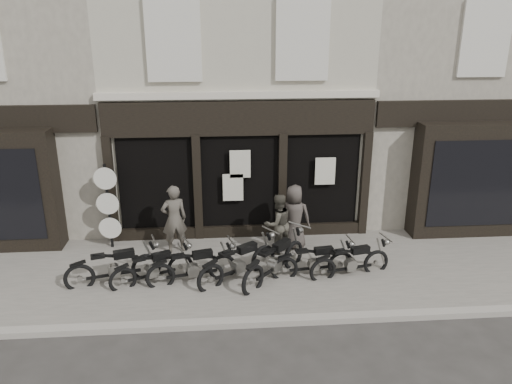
{
  "coord_description": "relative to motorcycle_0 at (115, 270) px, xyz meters",
  "views": [
    {
      "loc": [
        -0.56,
        -9.93,
        5.9
      ],
      "look_at": [
        0.33,
        1.6,
        1.87
      ],
      "focal_mm": 35.0,
      "sensor_mm": 36.0,
      "label": 1
    }
  ],
  "objects": [
    {
      "name": "ground_plane",
      "position": [
        3.03,
        -0.57,
        -0.42
      ],
      "size": [
        90.0,
        90.0,
        0.0
      ],
      "primitive_type": "plane",
      "color": "#2D2B28",
      "rests_on": "ground"
    },
    {
      "name": "pavement",
      "position": [
        3.03,
        0.33,
        -0.36
      ],
      "size": [
        30.0,
        4.2,
        0.12
      ],
      "primitive_type": "cube",
      "color": "#635F57",
      "rests_on": "ground_plane"
    },
    {
      "name": "kerb",
      "position": [
        3.03,
        -1.82,
        -0.35
      ],
      "size": [
        30.0,
        0.25,
        0.13
      ],
      "primitive_type": "cube",
      "color": "gray",
      "rests_on": "ground_plane"
    },
    {
      "name": "central_building",
      "position": [
        3.03,
        5.38,
        3.66
      ],
      "size": [
        7.3,
        6.22,
        8.34
      ],
      "color": "#ABA692",
      "rests_on": "ground"
    },
    {
      "name": "neighbour_left",
      "position": [
        -3.32,
        5.33,
        3.62
      ],
      "size": [
        5.6,
        6.73,
        8.34
      ],
      "color": "#9C9484",
      "rests_on": "ground"
    },
    {
      "name": "neighbour_right",
      "position": [
        9.38,
        5.33,
        3.62
      ],
      "size": [
        5.6,
        6.73,
        8.34
      ],
      "color": "#9C9484",
      "rests_on": "ground"
    },
    {
      "name": "motorcycle_0",
      "position": [
        0.0,
        0.0,
        0.0
      ],
      "size": [
        2.14,
        0.91,
        1.05
      ],
      "rotation": [
        0.0,
        0.0,
        0.28
      ],
      "color": "black",
      "rests_on": "ground"
    },
    {
      "name": "motorcycle_1",
      "position": [
        0.88,
        -0.05,
        -0.04
      ],
      "size": [
        1.88,
        1.07,
        0.96
      ],
      "rotation": [
        0.0,
        0.0,
        0.42
      ],
      "color": "black",
      "rests_on": "ground"
    },
    {
      "name": "motorcycle_2",
      "position": [
        1.81,
        -0.1,
        -0.01
      ],
      "size": [
        2.1,
        0.82,
        1.02
      ],
      "rotation": [
        0.0,
        0.0,
        0.25
      ],
      "color": "black",
      "rests_on": "ground"
    },
    {
      "name": "motorcycle_3",
      "position": [
        2.87,
        -0.03,
        0.01
      ],
      "size": [
        1.98,
        1.52,
        1.08
      ],
      "rotation": [
        0.0,
        0.0,
        0.61
      ],
      "color": "black",
      "rests_on": "ground"
    },
    {
      "name": "motorcycle_4",
      "position": [
        3.72,
        -0.05,
        0.03
      ],
      "size": [
        1.79,
        1.9,
        1.13
      ],
      "rotation": [
        0.0,
        0.0,
        0.83
      ],
      "color": "black",
      "rests_on": "ground"
    },
    {
      "name": "motorcycle_5",
      "position": [
        4.66,
        -0.02,
        -0.03
      ],
      "size": [
        2.04,
        0.56,
        0.98
      ],
      "rotation": [
        0.0,
        0.0,
        0.12
      ],
      "color": "black",
      "rests_on": "ground"
    },
    {
      "name": "motorcycle_6",
      "position": [
        5.53,
        -0.09,
        -0.03
      ],
      "size": [
        2.03,
        0.76,
        0.99
      ],
      "rotation": [
        0.0,
        0.0,
        0.23
      ],
      "color": "black",
      "rests_on": "ground"
    },
    {
      "name": "man_left",
      "position": [
        1.28,
        1.5,
        0.61
      ],
      "size": [
        0.76,
        0.6,
        1.82
      ],
      "primitive_type": "imported",
      "rotation": [
        0.0,
        0.0,
        3.42
      ],
      "color": "#49443C",
      "rests_on": "pavement"
    },
    {
      "name": "man_centre",
      "position": [
        3.94,
        1.25,
        0.5
      ],
      "size": [
        0.95,
        0.86,
        1.59
      ],
      "primitive_type": "imported",
      "rotation": [
        0.0,
        0.0,
        3.54
      ],
      "color": "#403D34",
      "rests_on": "pavement"
    },
    {
      "name": "man_right",
      "position": [
        4.39,
        1.48,
        0.57
      ],
      "size": [
        0.95,
        0.73,
        1.74
      ],
      "primitive_type": "imported",
      "rotation": [
        0.0,
        0.0,
        2.92
      ],
      "color": "#3D3733",
      "rests_on": "pavement"
    },
    {
      "name": "advert_sign_post",
      "position": [
        -0.44,
        1.87,
        0.76
      ],
      "size": [
        0.59,
        0.38,
        2.42
      ],
      "rotation": [
        0.0,
        0.0,
        -0.04
      ],
      "color": "black",
      "rests_on": "ground"
    }
  ]
}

